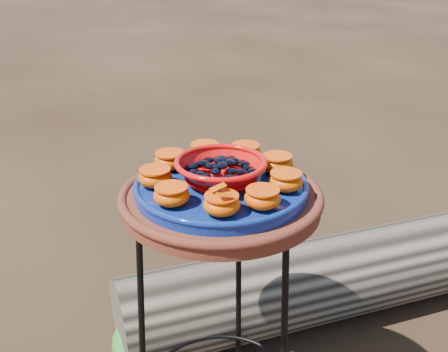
% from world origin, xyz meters
% --- Properties ---
extents(plant_stand, '(0.44, 0.44, 0.70)m').
position_xyz_m(plant_stand, '(0.00, 0.00, 0.35)').
color(plant_stand, black).
rests_on(plant_stand, ground).
extents(terracotta_saucer, '(0.47, 0.47, 0.04)m').
position_xyz_m(terracotta_saucer, '(0.00, 0.00, 0.72)').
color(terracotta_saucer, '#4C1C12').
rests_on(terracotta_saucer, plant_stand).
extents(cobalt_plate, '(0.40, 0.40, 0.03)m').
position_xyz_m(cobalt_plate, '(0.00, 0.00, 0.75)').
color(cobalt_plate, '#071047').
rests_on(cobalt_plate, terracotta_saucer).
extents(red_bowl, '(0.20, 0.20, 0.06)m').
position_xyz_m(red_bowl, '(0.00, 0.00, 0.79)').
color(red_bowl, red).
rests_on(red_bowl, cobalt_plate).
extents(glass_gems, '(0.16, 0.16, 0.03)m').
position_xyz_m(glass_gems, '(0.00, 0.00, 0.83)').
color(glass_gems, black).
rests_on(glass_gems, red_bowl).
extents(orange_half_0, '(0.08, 0.08, 0.04)m').
position_xyz_m(orange_half_0, '(0.04, -0.15, 0.79)').
color(orange_half_0, '#A93000').
rests_on(orange_half_0, cobalt_plate).
extents(orange_half_1, '(0.08, 0.08, 0.04)m').
position_xyz_m(orange_half_1, '(0.11, -0.10, 0.79)').
color(orange_half_1, '#A93000').
rests_on(orange_half_1, cobalt_plate).
extents(orange_half_2, '(0.08, 0.08, 0.04)m').
position_xyz_m(orange_half_2, '(0.15, -0.00, 0.79)').
color(orange_half_2, '#A93000').
rests_on(orange_half_2, cobalt_plate).
extents(orange_half_3, '(0.08, 0.08, 0.04)m').
position_xyz_m(orange_half_3, '(0.12, 0.10, 0.79)').
color(orange_half_3, '#A93000').
rests_on(orange_half_3, cobalt_plate).
extents(orange_half_4, '(0.08, 0.08, 0.04)m').
position_xyz_m(orange_half_4, '(0.03, 0.15, 0.79)').
color(orange_half_4, '#A93000').
rests_on(orange_half_4, cobalt_plate).
extents(orange_half_5, '(0.08, 0.08, 0.04)m').
position_xyz_m(orange_half_5, '(-0.07, 0.13, 0.79)').
color(orange_half_5, '#A93000').
rests_on(orange_half_5, cobalt_plate).
extents(orange_half_6, '(0.08, 0.08, 0.04)m').
position_xyz_m(orange_half_6, '(-0.14, 0.05, 0.79)').
color(orange_half_6, '#A93000').
rests_on(orange_half_6, cobalt_plate).
extents(orange_half_7, '(0.08, 0.08, 0.04)m').
position_xyz_m(orange_half_7, '(-0.14, -0.05, 0.79)').
color(orange_half_7, '#A93000').
rests_on(orange_half_7, cobalt_plate).
extents(orange_half_8, '(0.08, 0.08, 0.04)m').
position_xyz_m(orange_half_8, '(-0.08, -0.13, 0.79)').
color(orange_half_8, '#A93000').
rests_on(orange_half_8, cobalt_plate).
extents(butterfly, '(0.08, 0.08, 0.01)m').
position_xyz_m(butterfly, '(0.04, -0.15, 0.81)').
color(butterfly, '#CA4300').
rests_on(butterfly, orange_half_0).
extents(driftwood_log, '(1.56, 1.25, 0.30)m').
position_xyz_m(driftwood_log, '(0.29, 0.61, 0.15)').
color(driftwood_log, black).
rests_on(driftwood_log, ground).
extents(foliage_left, '(0.30, 0.30, 0.15)m').
position_xyz_m(foliage_left, '(-0.27, 0.22, 0.07)').
color(foliage_left, '#207222').
rests_on(foliage_left, ground).
extents(foliage_back, '(0.33, 0.33, 0.16)m').
position_xyz_m(foliage_back, '(-0.14, 0.50, 0.08)').
color(foliage_back, '#207222').
rests_on(foliage_back, ground).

